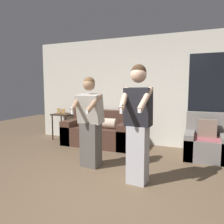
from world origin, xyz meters
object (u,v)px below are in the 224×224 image
couch (100,132)px  person_right (138,123)px  side_table (63,117)px  armchair (206,143)px  person_left (90,122)px

couch → person_right: (1.48, -1.82, 0.61)m
side_table → person_right: size_ratio=0.49×
armchair → side_table: size_ratio=1.05×
couch → armchair: 2.47m
couch → person_left: bearing=-71.2°
armchair → side_table: (-3.70, 0.27, 0.30)m
armchair → person_left: (-1.97, -1.37, 0.51)m
armchair → person_left: size_ratio=0.56×
couch → side_table: (-1.23, 0.18, 0.29)m
couch → armchair: (2.47, -0.10, -0.01)m
side_table → person_right: bearing=-36.3°
couch → side_table: side_table is taller
person_right → side_table: bearing=143.7°
armchair → person_right: 2.08m
side_table → person_right: 3.38m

